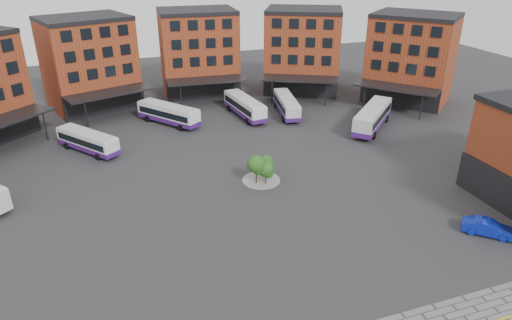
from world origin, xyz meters
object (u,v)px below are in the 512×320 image
object	(u,v)px
tree_island	(262,167)
bus_b	(88,141)
bus_d	(245,106)
bus_f	(373,117)
blue_car	(488,228)
bus_e	(286,105)
bus_c	(168,114)

from	to	relation	value
tree_island	bus_b	xyz separation A→B (m)	(-18.63, 15.49, -0.40)
bus_d	bus_b	bearing A→B (deg)	-172.64
bus_d	tree_island	bearing A→B (deg)	-110.13
bus_f	bus_d	bearing A→B (deg)	-168.34
bus_d	blue_car	size ratio (longest dim) A/B	2.41
bus_f	bus_e	bearing A→B (deg)	-179.59
bus_b	bus_e	bearing A→B (deg)	-28.10
tree_island	bus_d	distance (m)	22.26
bus_e	bus_f	distance (m)	13.74
bus_b	blue_car	world-z (taller)	bus_b
tree_island	bus_c	size ratio (longest dim) A/B	0.44
tree_island	bus_b	distance (m)	24.23
bus_c	blue_car	distance (m)	45.44
blue_car	bus_b	bearing A→B (deg)	89.85
tree_island	bus_b	bearing A→B (deg)	140.26
bus_d	bus_f	bearing A→B (deg)	-42.31
bus_c	blue_car	world-z (taller)	bus_c
blue_car	bus_d	bearing A→B (deg)	59.15
bus_b	bus_c	bearing A→B (deg)	-7.31
bus_e	tree_island	bearing A→B (deg)	-108.78
bus_e	blue_car	size ratio (longest dim) A/B	2.32
bus_b	bus_f	bearing A→B (deg)	-44.56
bus_d	blue_car	world-z (taller)	bus_d
blue_car	bus_f	bearing A→B (deg)	32.93
bus_c	bus_e	xyz separation A→B (m)	(18.44, -1.82, -0.05)
bus_b	bus_f	world-z (taller)	bus_f
bus_b	bus_c	size ratio (longest dim) A/B	0.92
blue_car	tree_island	bearing A→B (deg)	86.98
bus_d	bus_e	distance (m)	6.70
tree_island	bus_c	bearing A→B (deg)	107.46
bus_c	blue_car	xyz separation A→B (m)	(23.45, -38.91, -0.87)
bus_b	bus_c	world-z (taller)	bus_c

